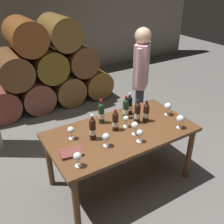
% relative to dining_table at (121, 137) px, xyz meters
% --- Properties ---
extents(ground_plane, '(14.00, 14.00, 0.00)m').
position_rel_dining_table_xyz_m(ground_plane, '(0.00, 0.00, -0.67)').
color(ground_plane, '#66635E').
extents(cellar_back_wall, '(10.00, 0.24, 2.80)m').
position_rel_dining_table_xyz_m(cellar_back_wall, '(0.00, 4.20, 0.73)').
color(cellar_back_wall, gray).
rests_on(cellar_back_wall, ground_plane).
extents(barrel_stack, '(2.49, 0.90, 1.69)m').
position_rel_dining_table_xyz_m(barrel_stack, '(-0.00, 2.60, 0.06)').
color(barrel_stack, brown).
rests_on(barrel_stack, ground_plane).
extents(dining_table, '(1.70, 0.90, 0.76)m').
position_rel_dining_table_xyz_m(dining_table, '(0.00, 0.00, 0.00)').
color(dining_table, brown).
rests_on(dining_table, ground_plane).
extents(wine_bottle_0, '(0.07, 0.07, 0.27)m').
position_rel_dining_table_xyz_m(wine_bottle_0, '(0.37, 0.02, 0.21)').
color(wine_bottle_0, black).
rests_on(wine_bottle_0, dining_table).
extents(wine_bottle_1, '(0.07, 0.07, 0.27)m').
position_rel_dining_table_xyz_m(wine_bottle_1, '(-0.05, 0.05, 0.21)').
color(wine_bottle_1, black).
rests_on(wine_bottle_1, dining_table).
extents(wine_bottle_2, '(0.07, 0.07, 0.29)m').
position_rel_dining_table_xyz_m(wine_bottle_2, '(0.30, 0.28, 0.22)').
color(wine_bottle_2, black).
rests_on(wine_bottle_2, dining_table).
extents(wine_bottle_3, '(0.07, 0.07, 0.31)m').
position_rel_dining_table_xyz_m(wine_bottle_3, '(-0.11, 0.27, 0.23)').
color(wine_bottle_3, '#19381E').
rests_on(wine_bottle_3, dining_table).
extents(wine_bottle_4, '(0.07, 0.07, 0.30)m').
position_rel_dining_table_xyz_m(wine_bottle_4, '(-0.35, 0.02, 0.22)').
color(wine_bottle_4, black).
rests_on(wine_bottle_4, dining_table).
extents(wine_bottle_5, '(0.07, 0.07, 0.30)m').
position_rel_dining_table_xyz_m(wine_bottle_5, '(0.21, 0.21, 0.22)').
color(wine_bottle_5, '#19381E').
rests_on(wine_bottle_5, dining_table).
extents(wine_bottle_6, '(0.07, 0.07, 0.31)m').
position_rel_dining_table_xyz_m(wine_bottle_6, '(0.26, 0.05, 0.22)').
color(wine_bottle_6, black).
rests_on(wine_bottle_6, dining_table).
extents(wine_glass_0, '(0.08, 0.08, 0.16)m').
position_rel_dining_table_xyz_m(wine_glass_0, '(0.09, -0.14, 0.20)').
color(wine_glass_0, white).
rests_on(wine_glass_0, dining_table).
extents(wine_glass_1, '(0.07, 0.07, 0.14)m').
position_rel_dining_table_xyz_m(wine_glass_1, '(0.10, 0.04, 0.19)').
color(wine_glass_1, white).
rests_on(wine_glass_1, dining_table).
extents(wine_glass_2, '(0.08, 0.08, 0.15)m').
position_rel_dining_table_xyz_m(wine_glass_2, '(-0.30, -0.17, 0.20)').
color(wine_glass_2, white).
rests_on(wine_glass_2, dining_table).
extents(wine_glass_3, '(0.09, 0.09, 0.16)m').
position_rel_dining_table_xyz_m(wine_glass_3, '(0.71, 0.01, 0.21)').
color(wine_glass_3, white).
rests_on(wine_glass_3, dining_table).
extents(wine_glass_4, '(0.08, 0.08, 0.15)m').
position_rel_dining_table_xyz_m(wine_glass_4, '(-0.55, 0.15, 0.20)').
color(wine_glass_4, white).
rests_on(wine_glass_4, dining_table).
extents(wine_glass_5, '(0.09, 0.09, 0.16)m').
position_rel_dining_table_xyz_m(wine_glass_5, '(0.61, -0.30, 0.21)').
color(wine_glass_5, white).
rests_on(wine_glass_5, dining_table).
extents(wine_glass_6, '(0.08, 0.08, 0.15)m').
position_rel_dining_table_xyz_m(wine_glass_6, '(-0.68, -0.30, 0.20)').
color(wine_glass_6, white).
rests_on(wine_glass_6, dining_table).
extents(wine_glass_7, '(0.07, 0.07, 0.15)m').
position_rel_dining_table_xyz_m(wine_glass_7, '(0.05, -0.28, 0.19)').
color(wine_glass_7, white).
rests_on(wine_glass_7, dining_table).
extents(tasting_notebook, '(0.25, 0.20, 0.03)m').
position_rel_dining_table_xyz_m(tasting_notebook, '(-0.66, -0.10, 0.11)').
color(tasting_notebook, brown).
rests_on(tasting_notebook, dining_table).
extents(sommelier_presenting, '(0.39, 0.36, 1.72)m').
position_rel_dining_table_xyz_m(sommelier_presenting, '(0.83, 0.75, 0.37)').
color(sommelier_presenting, '#383842').
rests_on(sommelier_presenting, ground_plane).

